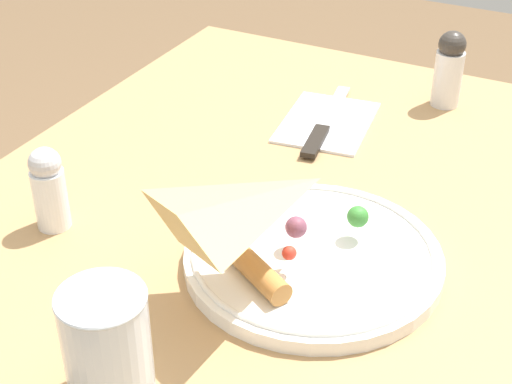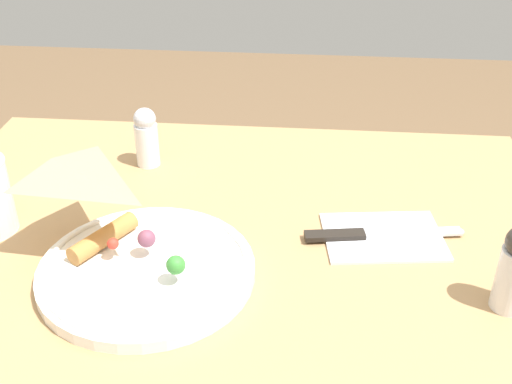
% 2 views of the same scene
% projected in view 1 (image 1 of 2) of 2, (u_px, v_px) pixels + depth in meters
% --- Properties ---
extents(dining_table, '(0.90, 0.70, 0.78)m').
position_uv_depth(dining_table, '(273.00, 296.00, 0.99)').
color(dining_table, '#A87F51').
rests_on(dining_table, ground_plane).
extents(plate_pizza, '(0.26, 0.26, 0.05)m').
position_uv_depth(plate_pizza, '(312.00, 255.00, 0.80)').
color(plate_pizza, white).
rests_on(plate_pizza, dining_table).
extents(milk_glass, '(0.07, 0.07, 0.11)m').
position_uv_depth(milk_glass, '(108.00, 350.00, 0.63)').
color(milk_glass, white).
rests_on(milk_glass, dining_table).
extents(napkin_folded, '(0.17, 0.13, 0.00)m').
position_uv_depth(napkin_folded, '(327.00, 122.00, 1.07)').
color(napkin_folded, silver).
rests_on(napkin_folded, dining_table).
extents(butter_knife, '(0.22, 0.05, 0.01)m').
position_uv_depth(butter_knife, '(325.00, 123.00, 1.06)').
color(butter_knife, black).
rests_on(butter_knife, napkin_folded).
extents(salt_shaker, '(0.04, 0.04, 0.10)m').
position_uv_depth(salt_shaker, '(49.00, 188.00, 0.84)').
color(salt_shaker, white).
rests_on(salt_shaker, dining_table).
extents(pepper_shaker, '(0.04, 0.04, 0.11)m').
position_uv_depth(pepper_shaker, '(449.00, 69.00, 1.09)').
color(pepper_shaker, silver).
rests_on(pepper_shaker, dining_table).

